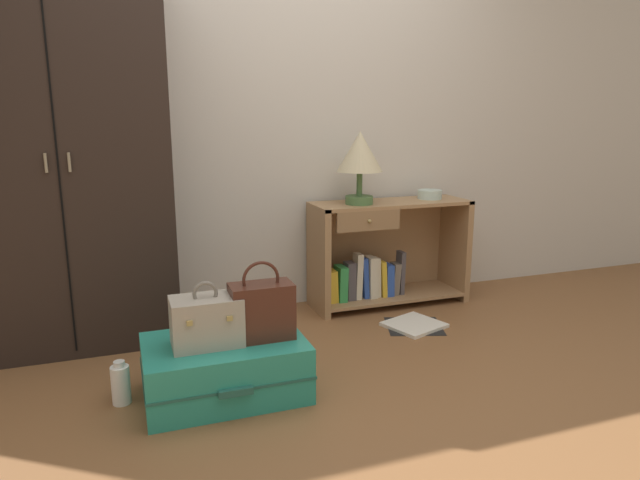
% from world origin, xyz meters
% --- Properties ---
extents(ground_plane, '(9.00, 9.00, 0.00)m').
position_xyz_m(ground_plane, '(0.00, 0.00, 0.00)').
color(ground_plane, brown).
extents(back_wall, '(6.40, 0.10, 2.60)m').
position_xyz_m(back_wall, '(0.00, 1.50, 1.30)').
color(back_wall, beige).
rests_on(back_wall, ground_plane).
extents(wardrobe, '(1.04, 0.47, 1.98)m').
position_xyz_m(wardrobe, '(-1.17, 1.20, 0.99)').
color(wardrobe, black).
rests_on(wardrobe, ground_plane).
extents(bookshelf, '(1.02, 0.36, 0.67)m').
position_xyz_m(bookshelf, '(0.66, 1.26, 0.32)').
color(bookshelf, '#A37A51').
rests_on(bookshelf, ground_plane).
extents(table_lamp, '(0.28, 0.28, 0.44)m').
position_xyz_m(table_lamp, '(0.47, 1.22, 0.97)').
color(table_lamp, '#4C7542').
rests_on(table_lamp, bookshelf).
extents(bowl, '(0.16, 0.16, 0.06)m').
position_xyz_m(bowl, '(0.99, 1.27, 0.70)').
color(bowl, silver).
rests_on(bowl, bookshelf).
extents(suitcase_large, '(0.69, 0.48, 0.25)m').
position_xyz_m(suitcase_large, '(-0.53, 0.37, 0.13)').
color(suitcase_large, teal).
rests_on(suitcase_large, ground_plane).
extents(train_case, '(0.29, 0.19, 0.28)m').
position_xyz_m(train_case, '(-0.61, 0.35, 0.36)').
color(train_case, '#A89E8E').
rests_on(train_case, suitcase_large).
extents(handbag, '(0.27, 0.15, 0.35)m').
position_xyz_m(handbag, '(-0.37, 0.34, 0.38)').
color(handbag, '#472319').
rests_on(handbag, suitcase_large).
extents(bottle, '(0.08, 0.08, 0.19)m').
position_xyz_m(bottle, '(-0.97, 0.44, 0.09)').
color(bottle, white).
rests_on(bottle, ground_plane).
extents(open_book_on_floor, '(0.39, 0.38, 0.02)m').
position_xyz_m(open_book_on_floor, '(0.65, 0.81, 0.01)').
color(open_book_on_floor, white).
rests_on(open_book_on_floor, ground_plane).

